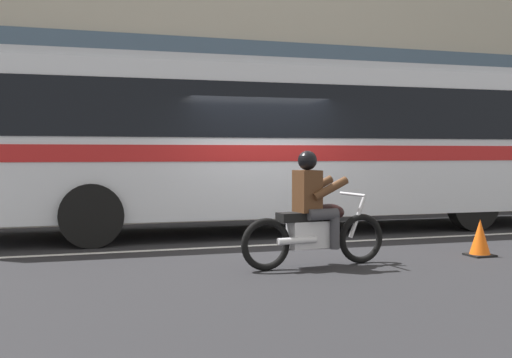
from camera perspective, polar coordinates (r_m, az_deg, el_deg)
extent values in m
plane|color=black|center=(11.24, 0.46, -5.50)|extent=(60.00, 60.00, 0.00)
cube|color=#A39E93|center=(16.12, -5.29, -2.85)|extent=(28.00, 3.80, 0.15)
cube|color=silver|center=(10.68, 1.48, -5.89)|extent=(26.60, 0.14, 0.01)
cube|color=gray|center=(18.79, -6.95, 15.45)|extent=(28.00, 0.80, 11.60)
cube|color=#384C60|center=(18.05, -6.65, 10.38)|extent=(25.76, 0.10, 1.40)
cube|color=silver|center=(12.60, 2.96, 3.24)|extent=(12.54, 2.78, 2.70)
cube|color=black|center=(12.62, 2.96, 5.74)|extent=(11.54, 2.81, 0.96)
cube|color=red|center=(12.59, 2.96, 2.33)|extent=(12.29, 2.81, 0.28)
cube|color=#ADB1BA|center=(12.70, 2.97, 9.61)|extent=(12.29, 2.65, 0.16)
cylinder|color=black|center=(10.65, -14.56, -3.19)|extent=(1.04, 0.30, 1.04)
cylinder|color=black|center=(13.27, 18.84, -2.16)|extent=(1.04, 0.30, 1.04)
torus|color=black|center=(9.01, 9.38, -5.27)|extent=(0.70, 0.15, 0.69)
torus|color=black|center=(8.33, 0.89, -5.87)|extent=(0.70, 0.15, 0.69)
cube|color=silver|center=(8.61, 5.01, -4.94)|extent=(0.66, 0.34, 0.36)
ellipsoid|color=black|center=(8.70, 6.47, -3.01)|extent=(0.50, 0.32, 0.24)
cube|color=black|center=(8.49, 3.82, -3.40)|extent=(0.58, 0.31, 0.12)
cylinder|color=silver|center=(8.95, 9.07, -3.39)|extent=(0.28, 0.08, 0.58)
cylinder|color=silver|center=(8.88, 8.65, -1.36)|extent=(0.10, 0.64, 0.04)
cylinder|color=silver|center=(8.34, 3.70, -5.52)|extent=(0.56, 0.14, 0.09)
cube|color=#4C2D19|center=(8.53, 4.61, -1.09)|extent=(0.31, 0.38, 0.56)
sphere|color=black|center=(8.51, 4.62, 1.66)|extent=(0.26, 0.26, 0.26)
cylinder|color=#38383D|center=(8.77, 4.87, -2.96)|extent=(0.43, 0.19, 0.15)
cylinder|color=#38383D|center=(8.88, 5.89, -4.46)|extent=(0.13, 0.13, 0.46)
cylinder|color=#38383D|center=(8.46, 6.01, -3.16)|extent=(0.43, 0.19, 0.15)
cylinder|color=#38383D|center=(8.57, 7.06, -4.71)|extent=(0.13, 0.13, 0.46)
cylinder|color=#4C2D19|center=(8.81, 5.39, -0.72)|extent=(0.53, 0.16, 0.32)
cylinder|color=#4C2D19|center=(8.46, 6.68, -0.86)|extent=(0.53, 0.16, 0.32)
cone|color=#EA590F|center=(10.07, 19.41, -4.97)|extent=(0.32, 0.32, 0.55)
cube|color=black|center=(10.11, 19.39, -6.44)|extent=(0.36, 0.36, 0.03)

